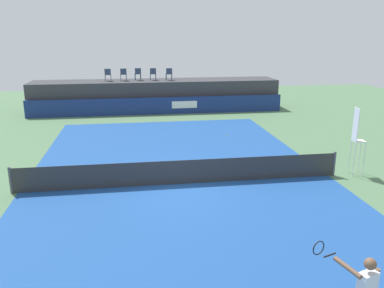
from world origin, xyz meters
TOP-DOWN VIEW (x-y plane):
  - ground_plane at (0.00, 3.00)m, footprint 48.00×48.00m
  - court_inner at (0.00, 0.00)m, footprint 12.00×22.00m
  - sponsor_wall at (0.01, 13.50)m, footprint 18.00×0.22m
  - spectator_platform at (0.00, 15.30)m, footprint 18.00×2.80m
  - spectator_chair_far_left at (-3.46, 15.32)m, footprint 0.45×0.45m
  - spectator_chair_left at (-2.34, 15.34)m, footprint 0.46×0.46m
  - spectator_chair_center at (-1.29, 15.51)m, footprint 0.47×0.47m
  - spectator_chair_right at (-0.19, 15.36)m, footprint 0.44×0.44m
  - spectator_chair_far_right at (0.97, 15.11)m, footprint 0.45×0.45m
  - umpire_chair at (7.05, 0.01)m, footprint 0.48×0.48m
  - tennis_net at (0.00, 0.00)m, footprint 12.40×0.02m
  - net_post_near at (-6.20, 0.00)m, footprint 0.10×0.10m
  - net_post_far at (6.20, 0.00)m, footprint 0.10×0.10m
  - tennis_ball at (3.45, 6.93)m, footprint 0.07×0.07m

SIDE VIEW (x-z plane):
  - ground_plane at x=0.00m, z-range 0.00..0.00m
  - court_inner at x=0.00m, z-range 0.00..0.00m
  - tennis_ball at x=3.45m, z-range 0.00..0.07m
  - tennis_net at x=0.00m, z-range 0.00..0.95m
  - net_post_near at x=-6.20m, z-range 0.00..1.00m
  - net_post_far at x=6.20m, z-range 0.00..1.00m
  - sponsor_wall at x=0.01m, z-range 0.00..1.20m
  - spectator_platform at x=0.00m, z-range 0.00..2.20m
  - umpire_chair at x=7.05m, z-range 0.21..2.97m
  - spectator_chair_far_left at x=-3.46m, z-range 2.25..3.14m
  - spectator_chair_left at x=-2.34m, z-range 2.25..3.14m
  - spectator_chair_center at x=-1.29m, z-range 2.25..3.14m
  - spectator_chair_right at x=-0.19m, z-range 2.25..3.14m
  - spectator_chair_far_right at x=0.97m, z-range 2.25..3.14m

